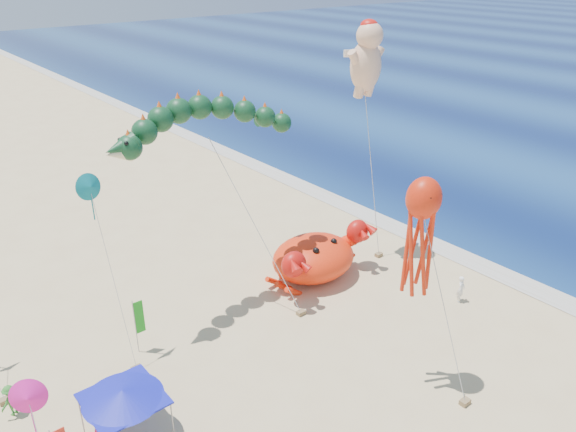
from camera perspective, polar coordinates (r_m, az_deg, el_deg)
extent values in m
plane|color=#D1B784|center=(33.35, 4.92, -10.39)|extent=(320.00, 320.00, 0.00)
plane|color=silver|center=(41.46, 17.03, -3.89)|extent=(320.00, 320.00, 0.00)
ellipsoid|color=#F82E0D|center=(36.67, 2.59, -4.25)|extent=(6.23, 5.36, 2.74)
sphere|color=#B6110B|center=(33.57, 0.01, -4.79)|extent=(1.63, 1.63, 1.63)
sphere|color=black|center=(34.95, 2.61, -3.54)|extent=(0.42, 0.42, 0.42)
sphere|color=#B6110B|center=(37.29, 7.33, -1.80)|extent=(1.63, 1.63, 1.63)
sphere|color=black|center=(36.00, 4.67, -2.70)|extent=(0.42, 0.42, 0.42)
cone|color=#0E351B|center=(28.88, -17.31, 6.92)|extent=(1.60, 1.18, 1.31)
cylinder|color=#B2B2B2|center=(31.93, -3.23, -1.22)|extent=(2.69, 4.93, 10.07)
cube|color=olive|center=(33.54, 1.32, -9.80)|extent=(0.50, 0.35, 0.25)
ellipsoid|color=#F3B994|center=(36.81, 7.89, 14.85)|extent=(2.17, 1.79, 3.19)
sphere|color=#F3B994|center=(36.41, 8.30, 17.69)|extent=(1.67, 1.67, 1.67)
ellipsoid|color=red|center=(36.41, 8.25, 18.63)|extent=(1.08, 1.08, 0.76)
cylinder|color=#B2B2B2|center=(38.14, 8.53, 4.19)|extent=(0.39, 2.01, 11.52)
cube|color=olive|center=(40.07, 9.20, -3.91)|extent=(0.50, 0.35, 0.25)
ellipsoid|color=red|center=(24.83, 13.64, 1.77)|extent=(1.66, 1.50, 1.91)
cylinder|color=#B2B2B2|center=(26.70, 15.63, -9.15)|extent=(0.77, 3.11, 9.06)
cube|color=olive|center=(29.08, 17.53, -17.57)|extent=(0.50, 0.35, 0.25)
cylinder|color=gray|center=(26.03, -11.64, -19.87)|extent=(0.06, 0.06, 2.20)
cylinder|color=gray|center=(27.36, -20.26, -18.48)|extent=(0.06, 0.06, 2.20)
cylinder|color=gray|center=(28.00, -14.57, -16.40)|extent=(0.06, 0.06, 2.20)
cube|color=#1319AA|center=(25.86, -16.39, -17.38)|extent=(3.12, 3.12, 0.08)
cone|color=#1319AA|center=(25.71, -16.45, -16.98)|extent=(3.43, 3.43, 0.45)
cylinder|color=gray|center=(30.95, -15.23, -10.81)|extent=(0.05, 0.05, 3.20)
cube|color=#19961B|center=(30.75, -14.86, -9.88)|extent=(0.50, 0.04, 1.90)
imported|color=white|center=(35.91, 17.16, -7.10)|extent=(0.74, 0.62, 1.71)
imported|color=#2D7928|center=(29.77, -26.34, -16.43)|extent=(1.19, 0.99, 1.61)
imported|color=#D12150|center=(27.05, -18.67, -19.28)|extent=(0.70, 0.97, 1.86)
cone|color=#0B717B|center=(27.89, -19.51, 2.80)|extent=(1.30, 0.51, 1.32)
cylinder|color=#B2B2B2|center=(28.70, -16.64, -6.60)|extent=(0.55, 3.04, 9.16)
cube|color=olive|center=(30.25, -13.91, -15.13)|extent=(0.50, 0.35, 0.25)
cube|color=olive|center=(31.48, -26.61, -15.60)|extent=(0.50, 0.35, 0.25)
cone|color=#F11A9C|center=(22.10, -24.93, -16.41)|extent=(1.30, 0.51, 1.32)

